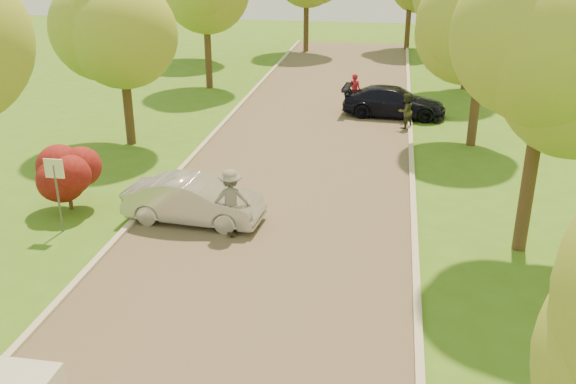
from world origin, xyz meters
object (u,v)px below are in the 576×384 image
Objects in this scene: person_olive at (405,111)px; street_sign at (56,180)px; skateboarder at (231,200)px; person_striped at (354,91)px; silver_sedan at (194,200)px; dark_sedan at (394,102)px; longboard at (232,229)px.

street_sign is at bearing 10.64° from person_olive.
person_striped is at bearing -113.48° from skateboarder.
street_sign is 1.43× the size of person_olive.
person_olive is at bearing 51.21° from street_sign.
dark_sedan is (5.60, 12.53, 0.01)m from silver_sedan.
silver_sedan is at bearing -36.61° from skateboarder.
silver_sedan is at bearing 19.68° from person_olive.
street_sign reaches higher than silver_sedan.
person_olive is at bearing 144.16° from person_striped.
longboard is 0.90m from skateboarder.
person_striped is (7.22, 14.98, -0.73)m from street_sign.
person_striped is at bearing -92.39° from person_olive.
skateboarder is at bearing 26.01° from person_olive.
longboard is at bearing 90.40° from skateboarder.
silver_sedan is 13.72m from dark_sedan.
person_olive is at bearing -160.36° from dark_sedan.
silver_sedan is at bearing 160.44° from dark_sedan.
person_olive reaches higher than silver_sedan.
longboard is 0.53× the size of skateboarder.
silver_sedan is 12.29m from person_olive.
street_sign reaches higher than skateboarder.
dark_sedan is 2.79× the size of person_striped.
skateboarder is at bearing -108.38° from silver_sedan.
silver_sedan is 2.66× the size of person_olive.
silver_sedan is 0.87× the size of dark_sedan.
skateboarder reaches higher than dark_sedan.
longboard is 14.46m from person_striped.
silver_sedan is 2.29× the size of skateboarder.
longboard is at bearing -108.38° from silver_sedan.
skateboarder is at bearing -89.60° from longboard.
silver_sedan is at bearing 90.81° from person_striped.
person_striped is at bearing -113.48° from longboard.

